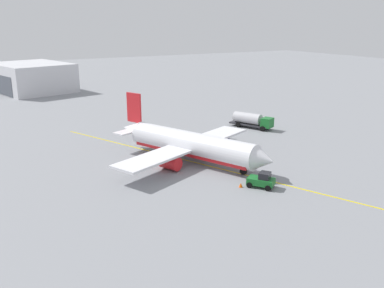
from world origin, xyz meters
TOP-DOWN VIEW (x-y plane):
  - ground_plane at (0.00, 0.00)m, footprint 400.00×400.00m
  - airplane at (-0.42, -0.17)m, footprint 29.33×28.73m
  - fuel_tanker at (-13.25, 22.19)m, footprint 9.71×6.11m
  - pushback_tug at (14.16, 2.96)m, footprint 4.10×3.82m
  - refueling_worker at (-8.62, 13.00)m, footprint 0.57×0.63m
  - safety_cone_nose at (12.75, 0.47)m, footprint 0.55×0.55m
  - distant_hangar at (-87.84, -9.87)m, footprint 29.72×25.57m
  - taxi_line_marking at (0.00, 0.00)m, footprint 58.80×24.80m

SIDE VIEW (x-z plane):
  - ground_plane at x=0.00m, z-range 0.00..0.00m
  - taxi_line_marking at x=0.00m, z-range 0.00..0.01m
  - safety_cone_nose at x=12.75m, z-range 0.00..0.62m
  - refueling_worker at x=-8.62m, z-range -0.03..1.68m
  - pushback_tug at x=14.16m, z-range -0.09..2.11m
  - fuel_tanker at x=-13.25m, z-range 0.14..3.29m
  - airplane at x=-0.42m, z-range -2.18..7.75m
  - distant_hangar at x=-87.84m, z-range 0.00..8.99m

